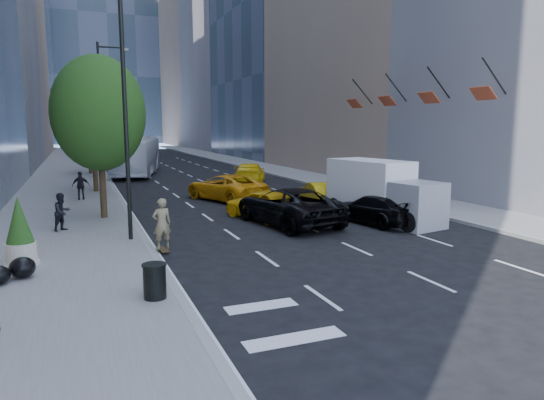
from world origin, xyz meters
name	(u,v)px	position (x,y,z in m)	size (l,w,h in m)	color
ground	(332,252)	(0.00, 0.00, 0.00)	(160.00, 160.00, 0.00)	black
sidewalk_left	(69,177)	(-9.00, 30.00, 0.07)	(6.00, 120.00, 0.15)	slate
sidewalk_right	(275,170)	(10.00, 30.00, 0.07)	(4.00, 120.00, 0.15)	slate
tower_right_far	(212,35)	(22.00, 98.00, 25.00)	(20.00, 24.00, 50.00)	#88735E
lamp_near	(129,87)	(-6.32, 4.00, 5.81)	(2.13, 0.22, 10.00)	black
lamp_far	(103,106)	(-6.32, 22.00, 5.81)	(2.13, 0.22, 10.00)	black
tree_near	(99,114)	(-7.20, 9.00, 4.97)	(4.20, 4.20, 7.46)	black
tree_mid	(92,112)	(-7.20, 19.00, 5.32)	(4.50, 4.50, 7.99)	black
tree_far	(88,123)	(-7.20, 32.00, 4.62)	(3.90, 3.90, 6.92)	black
traffic_signal	(94,127)	(-6.40, 40.00, 4.23)	(2.48, 0.53, 5.20)	black
facade_flags	(409,96)	(10.64, 10.00, 6.18)	(1.85, 13.30, 2.05)	black
skateboarder	(162,227)	(-5.60, 2.16, 0.90)	(0.66, 0.43, 1.81)	olive
black_sedan_lincoln	(288,206)	(0.50, 5.00, 0.84)	(2.78, 6.02, 1.67)	black
black_sedan_mercedes	(374,209)	(4.20, 3.72, 0.66)	(1.86, 4.58, 1.33)	black
taxi_a	(264,204)	(-0.12, 6.50, 0.73)	(1.73, 4.31, 1.47)	yellow
taxi_b	(320,194)	(4.20, 9.00, 0.67)	(1.42, 4.08, 1.34)	gold
taxi_c	(226,187)	(-0.08, 13.00, 0.78)	(2.57, 5.58, 1.55)	orange
taxi_d	(250,173)	(4.06, 20.50, 0.79)	(2.20, 5.42, 1.57)	yellow
city_bus	(137,155)	(-3.20, 30.63, 1.75)	(2.94, 12.56, 3.50)	white
box_truck	(382,190)	(4.95, 4.26, 1.42)	(3.18, 6.14, 2.80)	white
pedestrian_a	(62,212)	(-8.93, 6.58, 0.93)	(0.76, 0.59, 1.57)	black
pedestrian_b	(81,186)	(-8.13, 15.34, 0.97)	(0.97, 0.40, 1.65)	black
trash_can	(155,282)	(-6.60, -2.85, 0.57)	(0.56, 0.56, 0.85)	black
planter_shrub	(20,233)	(-9.99, 1.65, 1.17)	(0.90, 0.90, 2.15)	beige
garbage_bags	(13,271)	(-10.06, 0.04, 0.43)	(1.21, 1.17, 0.60)	black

